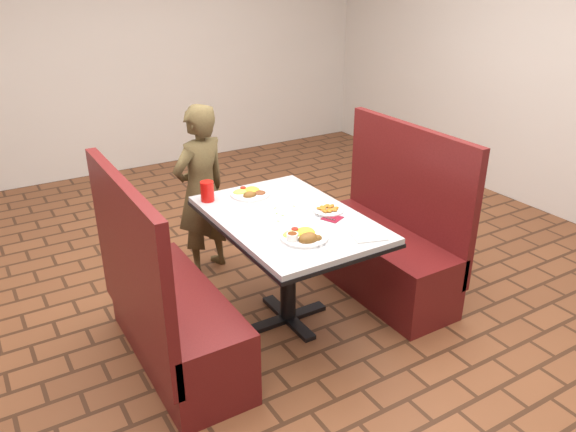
# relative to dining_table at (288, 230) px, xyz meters

# --- Properties ---
(room) EXTENTS (7.00, 7.04, 2.82)m
(room) POSITION_rel_dining_table_xyz_m (0.00, 0.00, 1.26)
(room) COLOR brown
(room) RESTS_ON ground
(dining_table) EXTENTS (0.81, 1.21, 0.75)m
(dining_table) POSITION_rel_dining_table_xyz_m (0.00, 0.00, 0.00)
(dining_table) COLOR #B6B9BB
(dining_table) RESTS_ON ground
(booth_bench_left) EXTENTS (0.47, 1.20, 1.17)m
(booth_bench_left) POSITION_rel_dining_table_xyz_m (-0.80, 0.00, -0.32)
(booth_bench_left) COLOR maroon
(booth_bench_left) RESTS_ON ground
(booth_bench_right) EXTENTS (0.47, 1.20, 1.17)m
(booth_bench_right) POSITION_rel_dining_table_xyz_m (0.80, 0.00, -0.32)
(booth_bench_right) COLOR maroon
(booth_bench_right) RESTS_ON ground
(diner_person) EXTENTS (0.54, 0.44, 1.28)m
(diner_person) POSITION_rel_dining_table_xyz_m (-0.18, 0.92, -0.02)
(diner_person) COLOR brown
(diner_person) RESTS_ON ground
(near_dinner_plate) EXTENTS (0.27, 0.27, 0.08)m
(near_dinner_plate) POSITION_rel_dining_table_xyz_m (-0.08, -0.31, 0.13)
(near_dinner_plate) COLOR white
(near_dinner_plate) RESTS_ON dining_table
(far_dinner_plate) EXTENTS (0.26, 0.26, 0.07)m
(far_dinner_plate) POSITION_rel_dining_table_xyz_m (-0.04, 0.42, 0.12)
(far_dinner_plate) COLOR white
(far_dinner_plate) RESTS_ON dining_table
(plantain_plate) EXTENTS (0.19, 0.19, 0.03)m
(plantain_plate) POSITION_rel_dining_table_xyz_m (0.25, -0.07, 0.11)
(plantain_plate) COLOR white
(plantain_plate) RESTS_ON dining_table
(maroon_napkin) EXTENTS (0.14, 0.14, 0.00)m
(maroon_napkin) POSITION_rel_dining_table_xyz_m (0.21, -0.17, 0.10)
(maroon_napkin) COLOR maroon
(maroon_napkin) RESTS_ON dining_table
(spoon_utensil) EXTENTS (0.06, 0.14, 0.00)m
(spoon_utensil) POSITION_rel_dining_table_xyz_m (0.17, -0.14, 0.10)
(spoon_utensil) COLOR silver
(spoon_utensil) RESTS_ON dining_table
(red_tumbler) EXTENTS (0.09, 0.09, 0.13)m
(red_tumbler) POSITION_rel_dining_table_xyz_m (-0.32, 0.47, 0.16)
(red_tumbler) COLOR red
(red_tumbler) RESTS_ON dining_table
(paper_napkin) EXTENTS (0.21, 0.18, 0.01)m
(paper_napkin) POSITION_rel_dining_table_xyz_m (0.24, -0.48, 0.10)
(paper_napkin) COLOR white
(paper_napkin) RESTS_ON dining_table
(knife_utensil) EXTENTS (0.04, 0.16, 0.00)m
(knife_utensil) POSITION_rel_dining_table_xyz_m (-0.04, -0.36, 0.11)
(knife_utensil) COLOR silver
(knife_utensil) RESTS_ON dining_table
(fork_utensil) EXTENTS (0.08, 0.15, 0.00)m
(fork_utensil) POSITION_rel_dining_table_xyz_m (-0.05, -0.38, 0.11)
(fork_utensil) COLOR silver
(fork_utensil) RESTS_ON dining_table
(lettuce_shreds) EXTENTS (0.28, 0.32, 0.00)m
(lettuce_shreds) POSITION_rel_dining_table_xyz_m (0.04, 0.06, 0.10)
(lettuce_shreds) COLOR #78AC45
(lettuce_shreds) RESTS_ON dining_table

